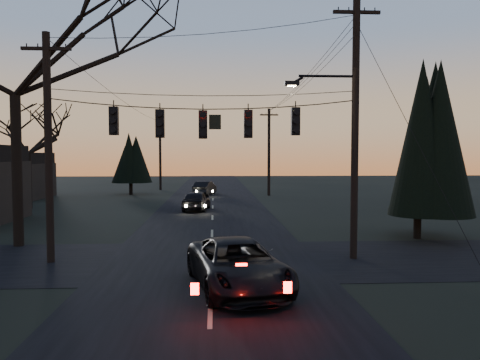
{
  "coord_description": "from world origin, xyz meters",
  "views": [
    {
      "loc": [
        0.11,
        -7.66,
        4.04
      ],
      "look_at": [
        1.08,
        9.77,
        3.08
      ],
      "focal_mm": 35.0,
      "sensor_mm": 36.0,
      "label": 1
    }
  ],
  "objects": [
    {
      "name": "utility_pole_left",
      "position": [
        -6.0,
        10.0,
        0.0
      ],
      "size": [
        1.8,
        0.3,
        8.5
      ],
      "primitive_type": null,
      "color": "black",
      "rests_on": "ground"
    },
    {
      "name": "main_road",
      "position": [
        0.0,
        20.0,
        0.01
      ],
      "size": [
        8.0,
        120.0,
        0.02
      ],
      "primitive_type": "cube",
      "color": "black",
      "rests_on": "ground"
    },
    {
      "name": "sedan_oncoming_a",
      "position": [
        -1.16,
        25.98,
        0.71
      ],
      "size": [
        2.16,
        4.34,
        1.42
      ],
      "primitive_type": "imported",
      "rotation": [
        0.0,
        0.0,
        3.02
      ],
      "color": "black",
      "rests_on": "ground"
    },
    {
      "name": "sedan_oncoming_b",
      "position": [
        -0.8,
        38.87,
        0.68
      ],
      "size": [
        2.41,
        4.36,
        1.36
      ],
      "primitive_type": "imported",
      "rotation": [
        0.0,
        0.0,
        2.89
      ],
      "color": "black",
      "rests_on": "ground"
    },
    {
      "name": "utility_pole_far_l",
      "position": [
        -6.0,
        46.0,
        0.0
      ],
      "size": [
        0.3,
        0.3,
        8.0
      ],
      "primitive_type": null,
      "color": "black",
      "rests_on": "ground"
    },
    {
      "name": "bare_tree_dist",
      "position": [
        -13.7,
        27.95,
        5.72
      ],
      "size": [
        6.78,
        6.78,
        8.18
      ],
      "color": "black",
      "rests_on": "ground"
    },
    {
      "name": "cross_road",
      "position": [
        0.0,
        10.0,
        0.01
      ],
      "size": [
        60.0,
        7.0,
        0.02
      ],
      "primitive_type": "cube",
      "color": "black",
      "rests_on": "ground"
    },
    {
      "name": "evergreen_right",
      "position": [
        9.86,
        14.12,
        4.41
      ],
      "size": [
        4.32,
        4.32,
        7.63
      ],
      "color": "black",
      "rests_on": "ground"
    },
    {
      "name": "span_signal_assembly",
      "position": [
        -0.24,
        10.0,
        5.23
      ],
      "size": [
        11.5,
        0.44,
        1.61
      ],
      "color": "black",
      "rests_on": "ground"
    },
    {
      "name": "suv_near",
      "position": [
        0.8,
        6.11,
        0.73
      ],
      "size": [
        3.39,
        5.61,
        1.46
      ],
      "primitive_type": "imported",
      "rotation": [
        0.0,
        0.0,
        0.2
      ],
      "color": "black",
      "rests_on": "ground"
    },
    {
      "name": "evergreen_dist",
      "position": [
        -8.24,
        39.69,
        3.3
      ],
      "size": [
        3.19,
        3.19,
        5.43
      ],
      "color": "black",
      "rests_on": "ground"
    },
    {
      "name": "utility_pole_far_r",
      "position": [
        5.5,
        38.0,
        0.0
      ],
      "size": [
        1.8,
        0.3,
        8.5
      ],
      "primitive_type": null,
      "color": "black",
      "rests_on": "ground"
    },
    {
      "name": "utility_pole_right",
      "position": [
        5.5,
        10.0,
        0.0
      ],
      "size": [
        5.0,
        0.3,
        10.0
      ],
      "primitive_type": null,
      "color": "black",
      "rests_on": "ground"
    },
    {
      "name": "bare_tree_left",
      "position": [
        -8.5,
        13.26,
        9.24
      ],
      "size": [
        11.23,
        11.23,
        13.21
      ],
      "color": "black",
      "rests_on": "ground"
    }
  ]
}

